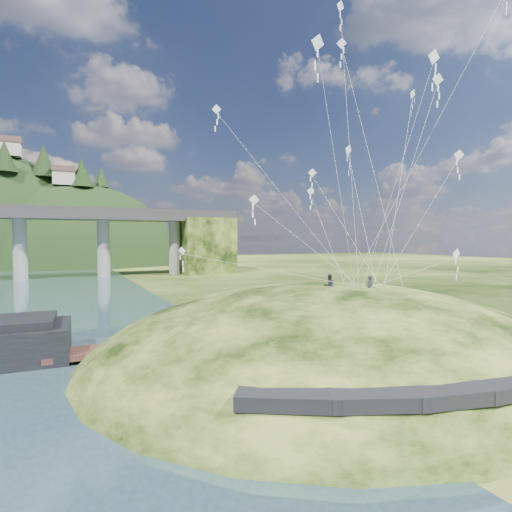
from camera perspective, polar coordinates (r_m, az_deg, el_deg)
name	(u,v)px	position (r m, az deg, el deg)	size (l,w,h in m)	color
ground	(240,379)	(24.84, -2.25, -17.13)	(320.00, 320.00, 0.00)	black
grass_hill	(329,373)	(30.82, 10.43, -16.15)	(36.00, 32.00, 13.00)	black
footpath	(476,376)	(21.50, 28.97, -14.76)	(22.29, 5.84, 0.83)	black
wooden_dock	(161,344)	(31.25, -13.40, -12.10)	(15.74, 2.57, 1.12)	#3B1D18
kite_flyers	(344,274)	(28.79, 12.42, -2.59)	(3.00, 2.27, 1.76)	#23272F
kite_swarm	(353,126)	(32.22, 13.66, 17.60)	(18.01, 16.92, 20.89)	white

